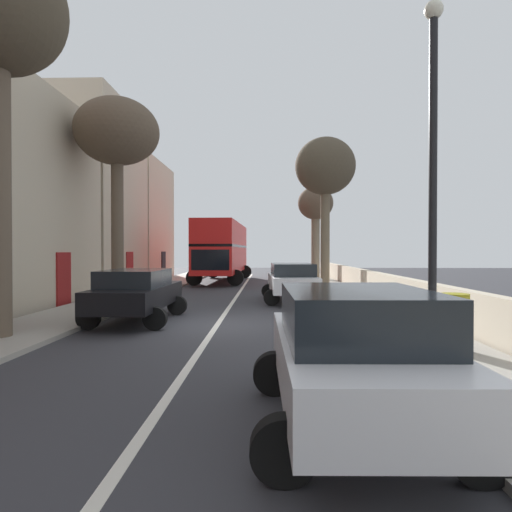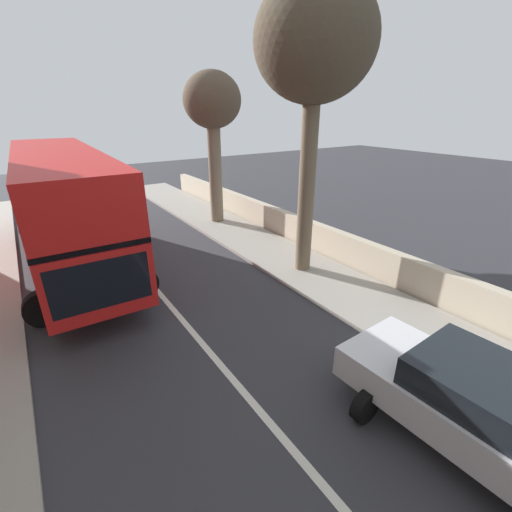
# 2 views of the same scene
# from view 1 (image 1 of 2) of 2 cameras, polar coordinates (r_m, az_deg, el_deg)

# --- Properties ---
(ground_plane) EXTENTS (84.00, 84.00, 0.00)m
(ground_plane) POSITION_cam_1_polar(r_m,az_deg,el_deg) (12.75, -5.15, -9.07)
(ground_plane) COLOR #333338
(road_centre_line) EXTENTS (0.16, 54.00, 0.01)m
(road_centre_line) POSITION_cam_1_polar(r_m,az_deg,el_deg) (12.75, -5.15, -9.05)
(road_centre_line) COLOR silver
(road_centre_line) RESTS_ON ground
(sidewalk_left) EXTENTS (2.60, 60.00, 0.12)m
(sidewalk_left) POSITION_cam_1_polar(r_m,az_deg,el_deg) (14.17, -25.44, -7.90)
(sidewalk_left) COLOR #9E998E
(sidewalk_left) RESTS_ON ground
(sidewalk_right) EXTENTS (2.60, 60.00, 0.12)m
(sidewalk_right) POSITION_cam_1_polar(r_m,az_deg,el_deg) (13.11, 16.90, -8.56)
(sidewalk_right) COLOR #9E998E
(sidewalk_right) RESTS_ON ground
(boundary_wall_right) EXTENTS (0.36, 54.00, 1.18)m
(boundary_wall_right) POSITION_cam_1_polar(r_m,az_deg,el_deg) (13.52, 23.29, -6.02)
(boundary_wall_right) COLOR beige
(boundary_wall_right) RESTS_ON ground
(double_decker_bus) EXTENTS (3.74, 11.45, 4.06)m
(double_decker_bus) POSITION_cam_1_polar(r_m,az_deg,el_deg) (30.38, -4.42, 1.07)
(double_decker_bus) COLOR red
(double_decker_bus) RESTS_ON ground
(parked_car_black_left_0) EXTENTS (2.50, 4.50, 1.59)m
(parked_car_black_left_0) POSITION_cam_1_polar(r_m,az_deg,el_deg) (13.55, -15.53, -4.59)
(parked_car_black_left_0) COLOR black
(parked_car_black_left_0) RESTS_ON ground
(parked_car_white_right_2) EXTENTS (2.64, 4.49, 1.63)m
(parked_car_white_right_2) POSITION_cam_1_polar(r_m,az_deg,el_deg) (18.24, 4.81, -3.16)
(parked_car_white_right_2) COLOR silver
(parked_car_white_right_2) RESTS_ON ground
(parked_car_white_right_3) EXTENTS (2.50, 4.02, 1.71)m
(parked_car_white_right_3) POSITION_cam_1_polar(r_m,az_deg,el_deg) (5.38, 12.83, -12.19)
(parked_car_white_right_3) COLOR silver
(parked_car_white_right_3) RESTS_ON ground
(street_tree_left_0) EXTENTS (3.41, 3.41, 8.26)m
(street_tree_left_0) POSITION_cam_1_polar(r_m,az_deg,el_deg) (19.05, -17.94, 14.93)
(street_tree_left_0) COLOR brown
(street_tree_left_0) RESTS_ON sidewalk_left
(street_tree_right_1) EXTENTS (3.49, 3.49, 8.62)m
(street_tree_right_1) POSITION_cam_1_polar(r_m,az_deg,el_deg) (25.77, 9.16, 11.34)
(street_tree_right_1) COLOR brown
(street_tree_right_1) RESTS_ON sidewalk_right
(street_tree_right_3) EXTENTS (2.60, 2.60, 6.78)m
(street_tree_right_3) POSITION_cam_1_polar(r_m,az_deg,el_deg) (32.18, 7.90, 6.40)
(street_tree_right_3) COLOR #7A6B56
(street_tree_right_3) RESTS_ON sidewalk_right
(lamppost_right) EXTENTS (0.32, 0.32, 6.31)m
(lamppost_right) POSITION_cam_1_polar(r_m,az_deg,el_deg) (8.13, 22.42, 12.31)
(lamppost_right) COLOR black
(lamppost_right) RESTS_ON sidewalk_right
(litter_bin_right) EXTENTS (0.55, 0.55, 1.17)m
(litter_bin_right) POSITION_cam_1_polar(r_m,az_deg,el_deg) (9.76, 24.89, -7.93)
(litter_bin_right) COLOR black
(litter_bin_right) RESTS_ON sidewalk_right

